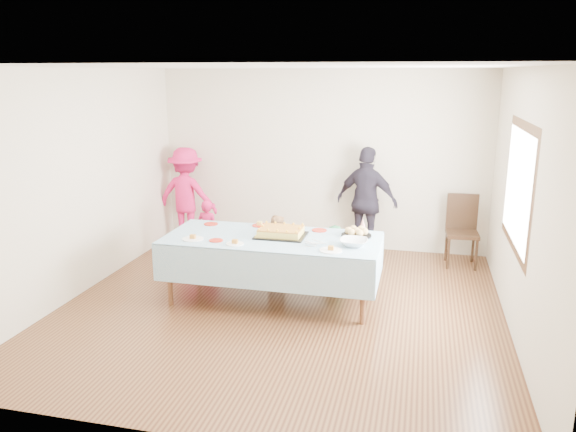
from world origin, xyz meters
name	(u,v)px	position (x,y,z in m)	size (l,w,h in m)	color
ground	(281,307)	(0.00, 0.00, 0.00)	(5.00, 5.00, 0.00)	#422213
room_walls	(285,155)	(0.05, 0.00, 1.77)	(5.04, 5.04, 2.72)	beige
party_table	(272,242)	(-0.15, 0.19, 0.72)	(2.50, 1.10, 0.78)	brown
birthday_cake	(281,232)	(-0.06, 0.25, 0.83)	(0.58, 0.44, 0.10)	black
rolls_tray	(356,232)	(0.80, 0.46, 0.82)	(0.36, 0.36, 0.11)	black
punch_bowl	(354,242)	(0.81, 0.08, 0.82)	(0.31, 0.31, 0.08)	silver
party_hat	(363,225)	(0.85, 0.65, 0.87)	(0.10, 0.10, 0.18)	silver
fork_pile	(314,243)	(0.39, -0.03, 0.81)	(0.24, 0.18, 0.07)	white
plate_red_far_a	(211,224)	(-1.05, 0.56, 0.79)	(0.18, 0.18, 0.01)	red
plate_red_far_b	(260,225)	(-0.43, 0.63, 0.79)	(0.19, 0.19, 0.01)	red
plate_red_far_c	(287,228)	(-0.07, 0.59, 0.79)	(0.18, 0.18, 0.01)	red
plate_red_far_d	(319,230)	(0.33, 0.59, 0.79)	(0.18, 0.18, 0.01)	red
plate_red_near	(216,240)	(-0.74, -0.10, 0.79)	(0.16, 0.16, 0.01)	red
plate_white_left	(193,239)	(-1.02, -0.11, 0.79)	(0.24, 0.24, 0.01)	white
plate_white_mid	(235,244)	(-0.48, -0.18, 0.79)	(0.20, 0.20, 0.01)	white
plate_white_right	(331,250)	(0.60, -0.17, 0.79)	(0.25, 0.25, 0.01)	white
dining_chair	(462,226)	(2.10, 2.08, 0.55)	(0.45, 0.45, 0.99)	black
toddler_left	(208,231)	(-1.40, 1.32, 0.45)	(0.33, 0.22, 0.91)	#BC174C
toddler_mid	(334,255)	(0.48, 0.90, 0.38)	(0.38, 0.24, 0.77)	#257140
toddler_right	(276,247)	(-0.29, 0.90, 0.43)	(0.42, 0.33, 0.86)	tan
adult_left	(186,195)	(-2.10, 2.20, 0.76)	(0.98, 0.56, 1.51)	#D61A5D
adult_right	(367,202)	(0.74, 2.20, 0.81)	(0.94, 0.39, 1.61)	#292432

